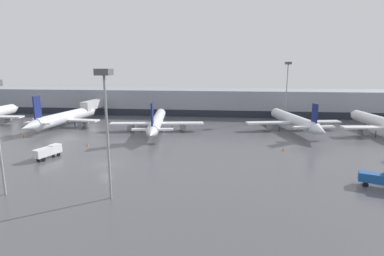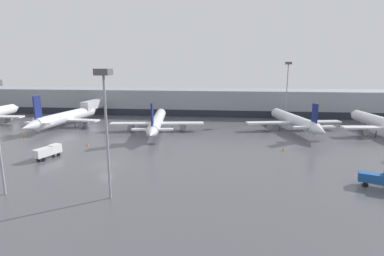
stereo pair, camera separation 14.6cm
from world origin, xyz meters
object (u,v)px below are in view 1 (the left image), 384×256
(parked_jet_2, at_px, (157,122))
(service_truck_0, at_px, (381,178))
(apron_light_mast_0, at_px, (105,97))
(traffic_cone_1, at_px, (23,136))
(apron_light_mast_2, at_px, (288,75))
(parked_jet_0, at_px, (65,118))
(parked_jet_1, at_px, (294,120))
(traffic_cone_0, at_px, (283,149))
(service_truck_1, at_px, (48,151))
(traffic_cone_2, at_px, (87,144))

(parked_jet_2, relative_size, service_truck_0, 6.51)
(apron_light_mast_0, bearing_deg, traffic_cone_1, 138.14)
(apron_light_mast_2, bearing_deg, traffic_cone_1, -154.57)
(parked_jet_0, bearing_deg, parked_jet_1, -82.23)
(parked_jet_0, bearing_deg, traffic_cone_1, 173.63)
(traffic_cone_1, xyz_separation_m, apron_light_mast_0, (34.77, -31.15, 13.09))
(parked_jet_0, xyz_separation_m, traffic_cone_0, (58.54, -19.24, -2.29))
(traffic_cone_1, bearing_deg, service_truck_1, -43.81)
(traffic_cone_2, distance_m, apron_light_mast_0, 32.45)
(parked_jet_2, bearing_deg, parked_jet_1, -89.73)
(parked_jet_0, distance_m, parked_jet_1, 65.06)
(parked_jet_2, xyz_separation_m, service_truck_0, (40.79, -34.41, -1.15))
(service_truck_1, xyz_separation_m, traffic_cone_1, (-16.25, 15.59, -1.11))
(apron_light_mast_0, bearing_deg, parked_jet_2, 94.98)
(service_truck_1, relative_size, traffic_cone_2, 8.32)
(traffic_cone_2, distance_m, apron_light_mast_2, 64.13)
(parked_jet_0, height_order, service_truck_1, parked_jet_0)
(parked_jet_0, distance_m, parked_jet_2, 28.19)
(parked_jet_2, height_order, traffic_cone_0, parked_jet_2)
(parked_jet_2, bearing_deg, parked_jet_0, 75.06)
(service_truck_1, distance_m, traffic_cone_1, 22.54)
(parked_jet_1, xyz_separation_m, service_truck_1, (-51.83, -32.51, -1.27))
(parked_jet_1, xyz_separation_m, traffic_cone_2, (-48.73, -22.69, -2.36))
(traffic_cone_0, xyz_separation_m, apron_light_mast_0, (-26.84, -26.37, 13.08))
(traffic_cone_0, xyz_separation_m, traffic_cone_1, (-61.60, 4.78, -0.01))
(parked_jet_2, xyz_separation_m, service_truck_1, (-14.82, -26.85, -1.16))
(parked_jet_0, bearing_deg, service_truck_1, -150.71)
(apron_light_mast_2, bearing_deg, traffic_cone_2, -142.08)
(parked_jet_1, relative_size, traffic_cone_0, 49.03)
(traffic_cone_1, relative_size, traffic_cone_2, 0.95)
(parked_jet_1, distance_m, apron_light_mast_2, 19.79)
(parked_jet_0, relative_size, apron_light_mast_0, 2.03)
(service_truck_1, distance_m, traffic_cone_2, 10.35)
(service_truck_0, height_order, service_truck_1, service_truck_0)
(parked_jet_2, relative_size, apron_light_mast_2, 1.89)
(traffic_cone_1, distance_m, traffic_cone_2, 20.19)
(parked_jet_0, height_order, parked_jet_1, parked_jet_0)
(parked_jet_1, height_order, traffic_cone_1, parked_jet_1)
(apron_light_mast_0, distance_m, apron_light_mast_2, 72.25)
(parked_jet_1, distance_m, service_truck_0, 40.26)
(service_truck_1, xyz_separation_m, traffic_cone_2, (3.11, 9.82, -1.09))
(parked_jet_2, height_order, apron_light_mast_2, apron_light_mast_2)
(parked_jet_2, height_order, service_truck_1, parked_jet_2)
(parked_jet_1, height_order, apron_light_mast_2, apron_light_mast_2)
(service_truck_0, xyz_separation_m, apron_light_mast_2, (-3.20, 55.79, 13.25))
(service_truck_1, xyz_separation_m, traffic_cone_0, (45.36, 10.80, -1.09))
(service_truck_0, xyz_separation_m, service_truck_1, (-55.61, 7.56, -0.02))
(apron_light_mast_0, bearing_deg, traffic_cone_0, 44.50)
(parked_jet_0, height_order, traffic_cone_2, parked_jet_0)
(parked_jet_1, relative_size, traffic_cone_2, 48.29)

